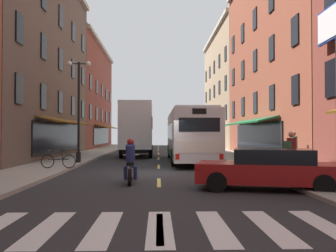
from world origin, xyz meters
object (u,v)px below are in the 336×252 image
at_px(pedestrian_near, 291,153).
at_px(pedestrian_mid, 294,149).
at_px(sedan_mid, 269,169).
at_px(box_truck, 137,130).
at_px(bicycle_near, 58,161).
at_px(sedan_near, 142,144).
at_px(motorcycle_rider, 130,164).
at_px(transit_bus, 189,135).
at_px(street_lamp_twin, 79,106).

bearing_deg(pedestrian_near, pedestrian_mid, 122.98).
bearing_deg(sedan_mid, pedestrian_mid, 62.62).
bearing_deg(box_truck, sedan_mid, -72.70).
relative_size(bicycle_near, pedestrian_mid, 0.94).
height_order(sedan_near, pedestrian_mid, pedestrian_mid).
bearing_deg(sedan_near, sedan_mid, -79.13).
xyz_separation_m(sedan_mid, motorcycle_rider, (-4.66, 1.74, 0.02)).
height_order(motorcycle_rider, pedestrian_near, pedestrian_near).
distance_m(sedan_mid, motorcycle_rider, 4.98).
height_order(transit_bus, bicycle_near, transit_bus).
xyz_separation_m(transit_bus, box_truck, (-3.75, 5.10, 0.41)).
distance_m(box_truck, sedan_mid, 17.95).
bearing_deg(pedestrian_mid, sedan_mid, 128.43).
xyz_separation_m(sedan_mid, street_lamp_twin, (-8.34, 9.74, 2.76)).
xyz_separation_m(transit_bus, sedan_mid, (1.57, -11.98, -1.05)).
xyz_separation_m(sedan_mid, pedestrian_near, (1.59, 2.25, 0.40)).
bearing_deg(pedestrian_mid, pedestrian_near, 133.70).
relative_size(pedestrian_near, pedestrian_mid, 0.98).
xyz_separation_m(box_truck, motorcycle_rider, (0.66, -15.34, -1.44)).
bearing_deg(bicycle_near, pedestrian_near, -21.33).
bearing_deg(bicycle_near, pedestrian_mid, -0.96).
bearing_deg(box_truck, transit_bus, -53.64).
height_order(sedan_mid, bicycle_near, sedan_mid).
distance_m(box_truck, motorcycle_rider, 15.42).
bearing_deg(street_lamp_twin, box_truck, 67.60).
bearing_deg(pedestrian_near, transit_bus, 163.04).
bearing_deg(box_truck, bicycle_near, -106.55).
distance_m(motorcycle_rider, pedestrian_near, 6.28).
relative_size(sedan_near, sedan_mid, 0.90).
height_order(sedan_near, street_lamp_twin, street_lamp_twin).
height_order(box_truck, motorcycle_rider, box_truck).
bearing_deg(pedestrian_near, box_truck, 170.06).
distance_m(box_truck, sedan_near, 10.98).
bearing_deg(pedestrian_near, street_lamp_twin, -161.95).
relative_size(sedan_near, pedestrian_mid, 2.40).
relative_size(bicycle_near, street_lamp_twin, 0.28).
xyz_separation_m(transit_bus, street_lamp_twin, (-6.78, -2.24, 1.71)).
distance_m(sedan_mid, street_lamp_twin, 13.12).
xyz_separation_m(box_truck, pedestrian_near, (6.91, -14.83, -1.05)).
bearing_deg(transit_bus, pedestrian_mid, -51.88).
relative_size(box_truck, street_lamp_twin, 1.17).
distance_m(transit_bus, sedan_near, 16.46).
distance_m(sedan_near, motorcycle_rider, 26.23).
distance_m(transit_bus, motorcycle_rider, 10.74).
bearing_deg(street_lamp_twin, pedestrian_near, -37.03).
xyz_separation_m(transit_bus, sedan_near, (-3.81, 15.98, -1.04)).
relative_size(transit_bus, bicycle_near, 6.84).
height_order(motorcycle_rider, street_lamp_twin, street_lamp_twin).
bearing_deg(sedan_near, bicycle_near, -98.31).
xyz_separation_m(box_truck, sedan_mid, (5.32, -17.08, -1.46)).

